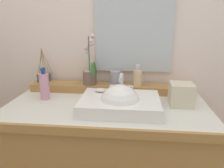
% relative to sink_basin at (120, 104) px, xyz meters
% --- Properties ---
extents(wall_back, '(2.92, 0.20, 2.61)m').
position_rel_sink_basin_xyz_m(wall_back, '(-0.08, 0.49, 0.42)').
color(wall_back, silver).
rests_on(wall_back, ground).
extents(vanity_cabinet, '(1.17, 0.62, 0.86)m').
position_rel_sink_basin_xyz_m(vanity_cabinet, '(-0.08, 0.08, -0.46)').
color(vanity_cabinet, '#AD7B40').
rests_on(vanity_cabinet, ground).
extents(back_ledge, '(1.10, 0.13, 0.05)m').
position_rel_sink_basin_xyz_m(back_ledge, '(-0.08, 0.31, -0.01)').
color(back_ledge, '#AD7B40').
rests_on(back_ledge, vanity_cabinet).
extents(sink_basin, '(0.43, 0.32, 0.26)m').
position_rel_sink_basin_xyz_m(sink_basin, '(0.00, 0.00, 0.00)').
color(sink_basin, white).
rests_on(sink_basin, vanity_cabinet).
extents(soap_bar, '(0.07, 0.04, 0.02)m').
position_rel_sink_basin_xyz_m(soap_bar, '(-0.12, 0.10, 0.04)').
color(soap_bar, silver).
rests_on(soap_bar, sink_basin).
extents(potted_plant, '(0.10, 0.11, 0.33)m').
position_rel_sink_basin_xyz_m(potted_plant, '(-0.22, 0.30, 0.10)').
color(potted_plant, brown).
rests_on(potted_plant, back_ledge).
extents(soap_dispenser, '(0.06, 0.06, 0.14)m').
position_rel_sink_basin_xyz_m(soap_dispenser, '(0.10, 0.29, 0.08)').
color(soap_dispenser, '#DBBA8C').
rests_on(soap_dispenser, back_ledge).
extents(tumbler_cup, '(0.07, 0.07, 0.09)m').
position_rel_sink_basin_xyz_m(tumbler_cup, '(-0.05, 0.30, 0.07)').
color(tumbler_cup, '#9393A6').
rests_on(tumbler_cup, back_ledge).
extents(reed_diffuser, '(0.09, 0.10, 0.24)m').
position_rel_sink_basin_xyz_m(reed_diffuser, '(-0.56, 0.33, 0.05)').
color(reed_diffuser, '#4C4D57').
rests_on(reed_diffuser, back_ledge).
extents(lotion_bottle, '(0.06, 0.06, 0.20)m').
position_rel_sink_basin_xyz_m(lotion_bottle, '(-0.47, 0.12, 0.05)').
color(lotion_bottle, '#CD90AB').
rests_on(lotion_bottle, vanity_cabinet).
extents(tissue_box, '(0.13, 0.13, 0.13)m').
position_rel_sink_basin_xyz_m(tissue_box, '(0.35, 0.10, 0.03)').
color(tissue_box, beige).
rests_on(tissue_box, vanity_cabinet).
extents(mirror, '(0.52, 0.02, 0.56)m').
position_rel_sink_basin_xyz_m(mirror, '(0.06, 0.38, 0.38)').
color(mirror, silver).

